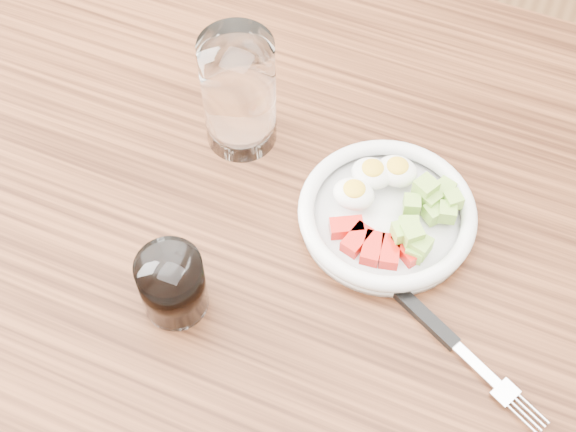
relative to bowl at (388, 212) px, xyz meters
name	(u,v)px	position (x,y,z in m)	size (l,w,h in m)	color
dining_table	(292,285)	(-0.08, -0.06, -0.12)	(1.50, 0.90, 0.77)	brown
bowl	(388,212)	(0.00, 0.00, 0.00)	(0.19, 0.19, 0.05)	white
fork	(439,330)	(0.09, -0.11, -0.01)	(0.20, 0.11, 0.01)	black
water_glass	(239,93)	(-0.20, 0.05, 0.06)	(0.08, 0.08, 0.15)	white
coffee_glass	(172,285)	(-0.17, -0.18, 0.02)	(0.07, 0.07, 0.08)	white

